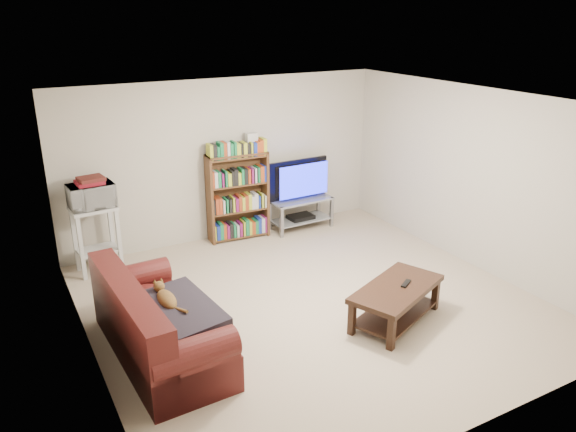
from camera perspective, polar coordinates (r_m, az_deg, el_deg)
floor at (r=6.83m, az=2.39°, el=-8.78°), size 5.00×5.00×0.00m
ceiling at (r=6.04m, az=2.72°, el=11.55°), size 5.00×5.00×0.00m
wall_back at (r=8.47m, az=-6.33°, el=5.70°), size 5.00×0.00×5.00m
wall_front at (r=4.58m, az=19.25°, el=-8.48°), size 5.00×0.00×5.00m
wall_left at (r=5.54m, az=-20.16°, el=-3.49°), size 0.00×5.00×5.00m
wall_right at (r=7.88m, az=18.30°, el=3.66°), size 0.00×5.00×5.00m
sofa at (r=5.88m, az=-13.51°, el=-11.14°), size 0.95×2.02×0.85m
blanket at (r=5.72m, az=-11.54°, el=-9.59°), size 0.89×1.08×0.18m
cat at (r=5.84m, az=-12.21°, el=-8.30°), size 0.24×0.55×0.16m
coffee_table at (r=6.43m, az=10.92°, el=-8.09°), size 1.33×1.01×0.43m
remote at (r=6.43m, az=11.89°, el=-6.72°), size 0.19×0.15×0.02m
tv_stand at (r=8.93m, az=1.30°, el=0.79°), size 1.00×0.48×0.50m
television at (r=8.78m, az=1.33°, el=3.66°), size 1.07×0.17×0.61m
dvd_player at (r=8.98m, az=1.30°, el=-0.09°), size 0.40×0.29×0.06m
bookshelf at (r=8.47m, az=-5.12°, el=2.12°), size 0.94×0.35×1.33m
shelf_clutter at (r=8.31m, az=-4.67°, el=7.15°), size 0.68×0.22×0.28m
microwave_stand at (r=7.80m, az=-18.95°, el=-1.40°), size 0.60×0.45×0.91m
microwave at (r=7.64m, az=-19.36°, el=1.96°), size 0.59×0.42×0.31m
game_boxes at (r=7.59m, az=-19.51°, el=3.25°), size 0.35×0.31×0.05m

